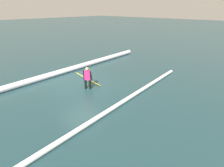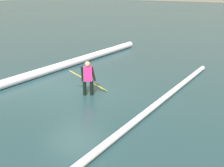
% 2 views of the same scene
% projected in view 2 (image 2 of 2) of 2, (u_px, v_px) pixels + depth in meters
% --- Properties ---
extents(ground_plane, '(150.49, 150.49, 0.00)m').
position_uv_depth(ground_plane, '(74.00, 90.00, 12.48)').
color(ground_plane, '#1F3F44').
extents(surfer, '(0.37, 0.52, 1.38)m').
position_uv_depth(surfer, '(88.00, 77.00, 11.74)').
color(surfer, black).
rests_on(surfer, ground_plane).
extents(surfboard, '(1.32, 1.24, 1.01)m').
position_uv_depth(surfboard, '(88.00, 81.00, 12.12)').
color(surfboard, yellow).
rests_on(surfboard, ground_plane).
extents(wave_crest_midground, '(18.12, 1.65, 0.21)m').
position_uv_depth(wave_crest_midground, '(110.00, 141.00, 8.19)').
color(wave_crest_midground, white).
rests_on(wave_crest_midground, ground_plane).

